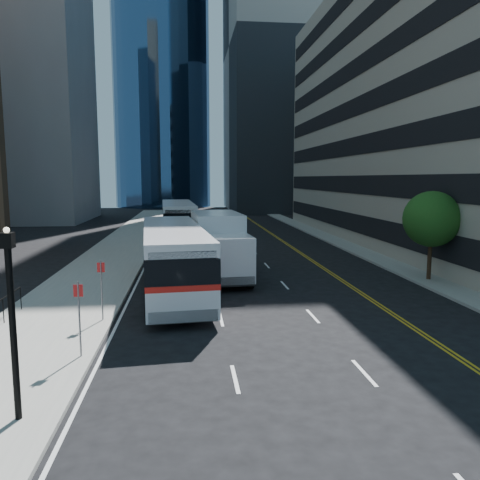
{
  "coord_description": "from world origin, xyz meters",
  "views": [
    {
      "loc": [
        -4.82,
        -17.24,
        5.95
      ],
      "look_at": [
        -2.19,
        6.48,
        2.8
      ],
      "focal_mm": 35.0,
      "sensor_mm": 36.0,
      "label": 1
    }
  ],
  "objects_px": {
    "street_tree": "(432,219)",
    "bus_front": "(173,256)",
    "bus_rear": "(178,219)",
    "lamp_post": "(12,316)",
    "box_truck": "(219,244)"
  },
  "relations": [
    {
      "from": "bus_rear",
      "to": "box_truck",
      "type": "relative_size",
      "value": 1.69
    },
    {
      "from": "box_truck",
      "to": "lamp_post",
      "type": "bearing_deg",
      "value": -113.89
    },
    {
      "from": "lamp_post",
      "to": "bus_rear",
      "type": "bearing_deg",
      "value": 85.03
    },
    {
      "from": "lamp_post",
      "to": "bus_front",
      "type": "bearing_deg",
      "value": 75.72
    },
    {
      "from": "bus_rear",
      "to": "box_truck",
      "type": "height_order",
      "value": "box_truck"
    },
    {
      "from": "lamp_post",
      "to": "box_truck",
      "type": "bearing_deg",
      "value": 70.04
    },
    {
      "from": "street_tree",
      "to": "lamp_post",
      "type": "xyz_separation_m",
      "value": [
        -18.0,
        -14.0,
        -0.92
      ]
    },
    {
      "from": "street_tree",
      "to": "bus_rear",
      "type": "height_order",
      "value": "street_tree"
    },
    {
      "from": "bus_front",
      "to": "box_truck",
      "type": "xyz_separation_m",
      "value": [
        2.64,
        3.35,
        0.13
      ]
    },
    {
      "from": "bus_front",
      "to": "box_truck",
      "type": "distance_m",
      "value": 4.27
    },
    {
      "from": "lamp_post",
      "to": "bus_rear",
      "type": "height_order",
      "value": "lamp_post"
    },
    {
      "from": "street_tree",
      "to": "box_truck",
      "type": "bearing_deg",
      "value": 168.28
    },
    {
      "from": "street_tree",
      "to": "bus_front",
      "type": "height_order",
      "value": "street_tree"
    },
    {
      "from": "bus_front",
      "to": "bus_rear",
      "type": "height_order",
      "value": "bus_rear"
    },
    {
      "from": "street_tree",
      "to": "bus_front",
      "type": "bearing_deg",
      "value": -176.64
    }
  ]
}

